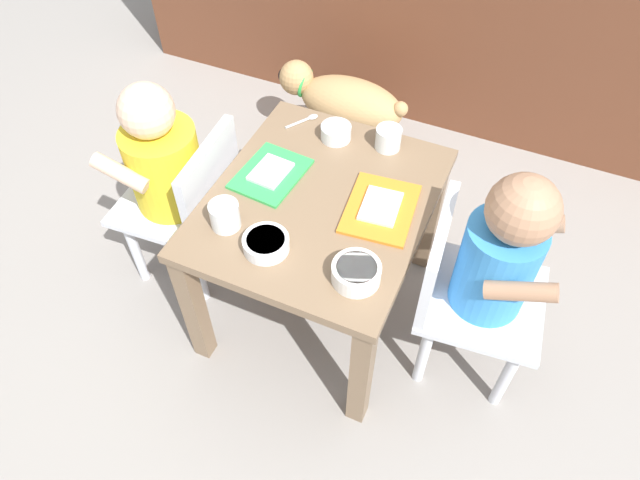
{
  "coord_description": "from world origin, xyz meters",
  "views": [
    {
      "loc": [
        0.38,
        -0.86,
        1.4
      ],
      "look_at": [
        0.0,
        0.0,
        0.28
      ],
      "focal_mm": 32.4,
      "sensor_mm": 36.0,
      "label": 1
    }
  ],
  "objects": [
    {
      "name": "dining_table",
      "position": [
        0.0,
        0.0,
        0.35
      ],
      "size": [
        0.5,
        0.59,
        0.43
      ],
      "color": "#7A6047",
      "rests_on": "ground"
    },
    {
      "name": "dog",
      "position": [
        -0.2,
        0.64,
        0.21
      ],
      "size": [
        0.47,
        0.2,
        0.31
      ],
      "color": "tan",
      "rests_on": "ground"
    },
    {
      "name": "ground_plane",
      "position": [
        0.0,
        0.0,
        0.0
      ],
      "size": [
        7.0,
        7.0,
        0.0
      ],
      "primitive_type": "plane",
      "color": "gray"
    },
    {
      "name": "veggie_bowl_near",
      "position": [
        0.16,
        -0.18,
        0.45
      ],
      "size": [
        0.1,
        0.1,
        0.04
      ],
      "color": "white",
      "rests_on": "dining_table"
    },
    {
      "name": "veggie_bowl_far",
      "position": [
        -0.04,
        -0.18,
        0.45
      ],
      "size": [
        0.1,
        0.1,
        0.03
      ],
      "color": "white",
      "rests_on": "dining_table"
    },
    {
      "name": "water_cup_left",
      "position": [
        0.08,
        0.24,
        0.45
      ],
      "size": [
        0.06,
        0.06,
        0.06
      ],
      "color": "white",
      "rests_on": "dining_table"
    },
    {
      "name": "seated_child_right",
      "position": [
        0.41,
        -0.0,
        0.41
      ],
      "size": [
        0.3,
        0.3,
        0.65
      ],
      "color": "silver",
      "rests_on": "ground"
    },
    {
      "name": "food_tray_left",
      "position": [
        -0.14,
        0.02,
        0.44
      ],
      "size": [
        0.15,
        0.19,
        0.02
      ],
      "color": "green",
      "rests_on": "dining_table"
    },
    {
      "name": "water_cup_right",
      "position": [
        -0.16,
        -0.16,
        0.46
      ],
      "size": [
        0.07,
        0.07,
        0.06
      ],
      "color": "white",
      "rests_on": "dining_table"
    },
    {
      "name": "cereal_bowl_left_side",
      "position": [
        -0.05,
        0.21,
        0.45
      ],
      "size": [
        0.08,
        0.08,
        0.04
      ],
      "color": "white",
      "rests_on": "dining_table"
    },
    {
      "name": "spoon_by_left_tray",
      "position": [
        -0.15,
        0.25,
        0.43
      ],
      "size": [
        0.07,
        0.09,
        0.01
      ],
      "color": "silver",
      "rests_on": "dining_table"
    },
    {
      "name": "food_tray_right",
      "position": [
        0.14,
        0.02,
        0.44
      ],
      "size": [
        0.17,
        0.21,
        0.02
      ],
      "color": "orange",
      "rests_on": "dining_table"
    },
    {
      "name": "seated_child_left",
      "position": [
        -0.41,
        -0.02,
        0.39
      ],
      "size": [
        0.3,
        0.3,
        0.63
      ],
      "color": "silver",
      "rests_on": "ground"
    }
  ]
}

